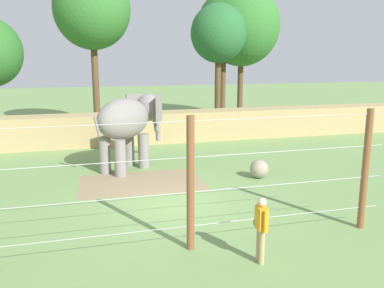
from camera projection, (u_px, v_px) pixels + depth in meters
The scene contains 11 objects.
ground_plane at pixel (173, 205), 13.80m from camera, with size 120.00×120.00×0.00m, color #759956.
dirt_patch at pixel (141, 183), 16.31m from camera, with size 4.91×3.20×0.01m, color #937F5B.
embankment_wall at pixel (133, 128), 23.75m from camera, with size 36.00×1.80×1.77m, color tan.
elephant at pixel (129, 121), 17.93m from camera, with size 3.74×3.65×3.29m.
enrichment_ball at pixel (259, 169), 16.89m from camera, with size 0.77×0.77×0.77m, color gray.
cable_fence at pixel (197, 183), 10.34m from camera, with size 10.96×0.20×3.55m.
zookeeper at pixel (261, 227), 9.77m from camera, with size 0.24×0.59×1.67m.
tree_far_left at pixel (242, 26), 31.67m from camera, with size 5.94×5.94×10.49m.
tree_left_of_centre at pixel (92, 10), 26.55m from camera, with size 5.04×5.04×10.72m.
tree_behind_wall at pixel (218, 34), 28.91m from camera, with size 3.99×3.99×8.74m.
tree_right_of_centre at pixel (224, 22), 31.14m from camera, with size 3.88×3.88×9.77m.
Camera 1 is at (-2.79, -12.77, 4.93)m, focal length 37.85 mm.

